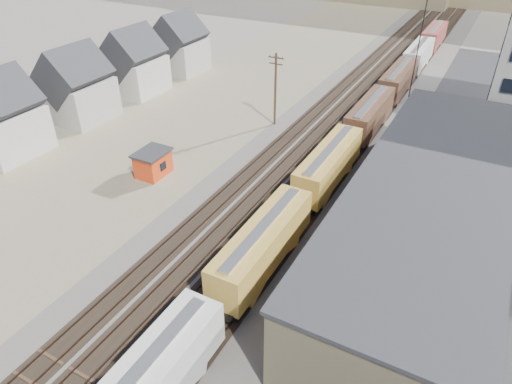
% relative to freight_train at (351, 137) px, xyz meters
% --- Properties ---
extents(ballast_bed, '(18.00, 200.00, 0.06)m').
position_rel_freight_train_xyz_m(ballast_bed, '(-3.80, 12.30, -2.76)').
color(ballast_bed, '#4C4742').
rests_on(ballast_bed, ground).
extents(dirt_yard, '(24.00, 180.00, 0.03)m').
position_rel_freight_train_xyz_m(dirt_yard, '(-23.80, 2.30, -2.78)').
color(dirt_yard, '#796D53').
rests_on(dirt_yard, ground).
extents(asphalt_lot, '(26.00, 120.00, 0.04)m').
position_rel_freight_train_xyz_m(asphalt_lot, '(18.20, -2.70, -2.77)').
color(asphalt_lot, '#232326').
rests_on(asphalt_lot, ground).
extents(rail_tracks, '(11.40, 200.00, 0.24)m').
position_rel_freight_train_xyz_m(rail_tracks, '(-4.35, 12.30, -2.68)').
color(rail_tracks, black).
rests_on(rail_tracks, ground).
extents(freight_train, '(3.00, 119.74, 4.46)m').
position_rel_freight_train_xyz_m(freight_train, '(0.00, 0.00, 0.00)').
color(freight_train, black).
rests_on(freight_train, ground).
extents(warehouse, '(12.40, 40.40, 7.25)m').
position_rel_freight_train_xyz_m(warehouse, '(11.18, -12.70, 0.86)').
color(warehouse, tan).
rests_on(warehouse, ground).
extents(utility_pole_north, '(2.20, 0.32, 10.00)m').
position_rel_freight_train_xyz_m(utility_pole_north, '(-12.30, 4.30, 2.50)').
color(utility_pole_north, '#382619').
rests_on(utility_pole_north, ground).
extents(radio_mast, '(1.20, 0.16, 18.00)m').
position_rel_freight_train_xyz_m(radio_mast, '(2.20, 22.30, 6.33)').
color(radio_mast, black).
rests_on(radio_mast, ground).
extents(townhouse_row, '(8.15, 68.16, 10.47)m').
position_rel_freight_train_xyz_m(townhouse_row, '(-37.80, -12.70, 1.54)').
color(townhouse_row, '#B7B2A8').
rests_on(townhouse_row, ground).
extents(maintenance_shed, '(3.21, 4.12, 2.98)m').
position_rel_freight_train_xyz_m(maintenance_shed, '(-18.37, -14.57, -1.27)').
color(maintenance_shed, red).
rests_on(maintenance_shed, ground).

